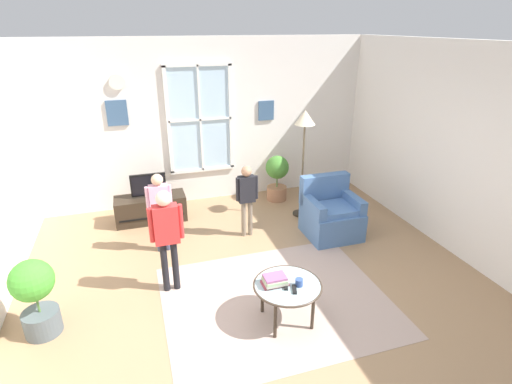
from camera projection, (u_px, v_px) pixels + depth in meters
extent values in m
cube|color=#9E7A56|center=(264.00, 297.00, 4.69)|extent=(6.22, 6.66, 0.02)
cube|color=silver|center=(207.00, 122.00, 6.86)|extent=(5.62, 0.12, 2.78)
cube|color=silver|center=(200.00, 119.00, 6.73)|extent=(1.07, 0.02, 1.78)
cube|color=white|center=(197.00, 64.00, 6.36)|extent=(1.13, 0.04, 0.06)
cube|color=white|center=(203.00, 170.00, 7.06)|extent=(1.13, 0.04, 0.06)
cube|color=white|center=(168.00, 122.00, 6.56)|extent=(0.06, 0.04, 1.78)
cube|color=white|center=(231.00, 118.00, 6.86)|extent=(0.06, 0.04, 1.78)
cube|color=white|center=(200.00, 120.00, 6.71)|extent=(0.03, 0.04, 1.78)
cube|color=white|center=(200.00, 120.00, 6.71)|extent=(1.07, 0.04, 0.03)
cube|color=#38567A|center=(117.00, 113.00, 6.28)|extent=(0.32, 0.03, 0.40)
cube|color=#38567A|center=(266.00, 111.00, 7.01)|extent=(0.28, 0.03, 0.34)
cylinder|color=silver|center=(117.00, 82.00, 6.10)|extent=(0.24, 0.04, 0.24)
cube|color=silver|center=(484.00, 160.00, 4.94)|extent=(0.12, 6.06, 2.78)
cube|color=tan|center=(276.00, 300.00, 4.61)|extent=(2.54, 2.11, 0.01)
cube|color=#2D2319|center=(151.00, 208.00, 6.42)|extent=(1.10, 0.43, 0.42)
cube|color=black|center=(152.00, 218.00, 6.25)|extent=(0.99, 0.02, 0.02)
cylinder|color=#4C4C4C|center=(149.00, 195.00, 6.32)|extent=(0.08, 0.08, 0.05)
cube|color=black|center=(148.00, 185.00, 6.25)|extent=(0.54, 0.05, 0.35)
cube|color=black|center=(148.00, 185.00, 6.23)|extent=(0.50, 0.01, 0.31)
cube|color=#476B9E|center=(331.00, 223.00, 5.96)|extent=(0.76, 0.72, 0.42)
cube|color=#476B9E|center=(324.00, 189.00, 6.05)|extent=(0.76, 0.16, 0.45)
cube|color=#476B9E|center=(313.00, 207.00, 5.75)|extent=(0.12, 0.65, 0.20)
cube|color=#476B9E|center=(352.00, 201.00, 5.92)|extent=(0.12, 0.65, 0.20)
cube|color=#4D73AA|center=(334.00, 209.00, 5.81)|extent=(0.61, 0.50, 0.08)
cylinder|color=#99B2B7|center=(288.00, 285.00, 4.13)|extent=(0.70, 0.70, 0.02)
torus|color=#3F3328|center=(288.00, 285.00, 4.13)|extent=(0.73, 0.73, 0.02)
cylinder|color=#33281E|center=(262.00, 295.00, 4.34)|extent=(0.04, 0.04, 0.44)
cylinder|color=#33281E|center=(297.00, 288.00, 4.46)|extent=(0.04, 0.04, 0.44)
cylinder|color=#33281E|center=(275.00, 320.00, 3.98)|extent=(0.04, 0.04, 0.44)
cylinder|color=#33281E|center=(313.00, 312.00, 4.10)|extent=(0.04, 0.04, 0.44)
cube|color=#903544|center=(275.00, 283.00, 4.13)|extent=(0.27, 0.16, 0.02)
cube|color=#B8B39E|center=(275.00, 281.00, 4.12)|extent=(0.24, 0.19, 0.03)
cube|color=#9CB984|center=(275.00, 279.00, 4.11)|extent=(0.22, 0.20, 0.02)
cube|color=#965385|center=(275.00, 277.00, 4.10)|extent=(0.23, 0.16, 0.03)
cylinder|color=#334C8C|center=(299.00, 282.00, 4.10)|extent=(0.08, 0.08, 0.08)
cube|color=black|center=(286.00, 286.00, 4.09)|extent=(0.08, 0.15, 0.02)
cube|color=black|center=(294.00, 289.00, 4.04)|extent=(0.08, 0.15, 0.02)
cylinder|color=black|center=(165.00, 267.00, 4.67)|extent=(0.08, 0.08, 0.65)
cylinder|color=black|center=(175.00, 265.00, 4.70)|extent=(0.08, 0.08, 0.65)
cube|color=red|center=(166.00, 224.00, 4.47)|extent=(0.28, 0.15, 0.46)
sphere|color=beige|center=(163.00, 199.00, 4.35)|extent=(0.18, 0.18, 0.18)
cylinder|color=red|center=(151.00, 225.00, 4.40)|extent=(0.06, 0.06, 0.41)
cylinder|color=red|center=(181.00, 221.00, 4.49)|extent=(0.06, 0.06, 0.41)
cylinder|color=#333851|center=(158.00, 232.00, 5.51)|extent=(0.07, 0.07, 0.58)
cylinder|color=#333851|center=(166.00, 231.00, 5.54)|extent=(0.07, 0.07, 0.58)
cube|color=#DB9EBC|center=(159.00, 199.00, 5.34)|extent=(0.25, 0.13, 0.41)
sphere|color=#D8AD8C|center=(157.00, 180.00, 5.23)|extent=(0.16, 0.16, 0.16)
cylinder|color=#DB9EBC|center=(148.00, 200.00, 5.27)|extent=(0.05, 0.05, 0.37)
cylinder|color=#DB9EBC|center=(170.00, 197.00, 5.35)|extent=(0.05, 0.05, 0.37)
cylinder|color=#726656|center=(244.00, 219.00, 5.92)|extent=(0.07, 0.07, 0.56)
cylinder|color=#726656|center=(250.00, 218.00, 5.95)|extent=(0.07, 0.07, 0.56)
cube|color=black|center=(247.00, 189.00, 5.75)|extent=(0.24, 0.12, 0.39)
sphere|color=#A87A5B|center=(246.00, 171.00, 5.64)|extent=(0.15, 0.15, 0.15)
cylinder|color=black|center=(238.00, 189.00, 5.68)|extent=(0.05, 0.05, 0.35)
cylinder|color=black|center=(256.00, 187.00, 5.76)|extent=(0.05, 0.05, 0.35)
cylinder|color=#9E6B4C|center=(277.00, 193.00, 7.23)|extent=(0.36, 0.36, 0.24)
cylinder|color=#4C7238|center=(277.00, 182.00, 7.15)|extent=(0.02, 0.02, 0.17)
sphere|color=#438230|center=(277.00, 167.00, 7.04)|extent=(0.41, 0.41, 0.41)
cylinder|color=#4C565B|center=(43.00, 322.00, 4.09)|extent=(0.36, 0.36, 0.26)
cylinder|color=#4C7238|center=(38.00, 305.00, 4.00)|extent=(0.02, 0.02, 0.17)
sphere|color=#40942E|center=(32.00, 280.00, 3.89)|extent=(0.42, 0.42, 0.42)
cylinder|color=black|center=(300.00, 213.00, 6.69)|extent=(0.26, 0.26, 0.03)
cylinder|color=brown|center=(302.00, 171.00, 6.40)|extent=(0.03, 0.03, 1.54)
cone|color=beige|center=(305.00, 117.00, 6.06)|extent=(0.32, 0.32, 0.22)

